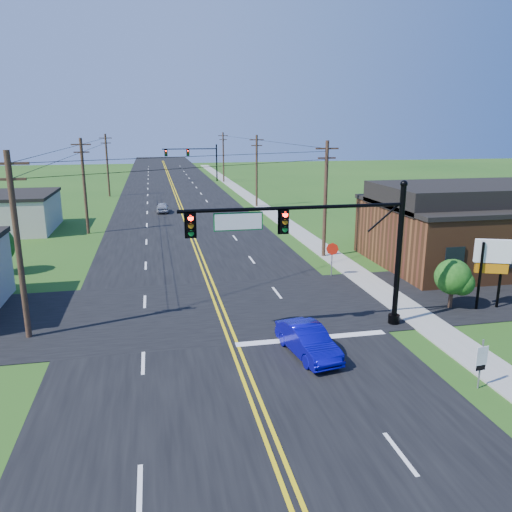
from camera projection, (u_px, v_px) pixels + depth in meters
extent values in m
plane|color=#224B15|center=(262.00, 433.00, 16.80)|extent=(260.00, 260.00, 0.00)
cube|color=black|center=(179.00, 207.00, 64.18)|extent=(16.00, 220.00, 0.04)
cube|color=black|center=(217.00, 309.00, 28.16)|extent=(70.00, 10.00, 0.04)
cube|color=gray|center=(277.00, 217.00, 56.75)|extent=(2.00, 160.00, 0.08)
cylinder|color=black|center=(398.00, 257.00, 25.20)|extent=(0.28, 0.28, 7.20)
cylinder|color=black|center=(394.00, 319.00, 26.04)|extent=(0.60, 0.60, 0.50)
sphere|color=black|center=(404.00, 184.00, 24.27)|extent=(0.36, 0.36, 0.36)
cylinder|color=black|center=(295.00, 208.00, 23.44)|extent=(11.00, 0.18, 0.18)
cube|color=#055F1E|center=(238.00, 221.00, 23.05)|extent=(2.30, 0.06, 0.85)
cylinder|color=black|center=(217.00, 162.00, 93.43)|extent=(0.28, 0.28, 7.20)
cylinder|color=black|center=(217.00, 180.00, 94.27)|extent=(0.60, 0.60, 0.50)
sphere|color=black|center=(216.00, 142.00, 92.50)|extent=(0.36, 0.36, 0.36)
cylinder|color=black|center=(189.00, 149.00, 91.85)|extent=(10.00, 0.18, 0.18)
cube|color=#055F1E|center=(172.00, 152.00, 91.36)|extent=(2.30, 0.06, 0.85)
cube|color=brown|center=(472.00, 234.00, 37.22)|extent=(14.00, 11.00, 4.40)
cube|color=black|center=(475.00, 203.00, 36.63)|extent=(14.20, 11.20, 0.30)
cylinder|color=#332217|center=(18.00, 248.00, 23.28)|extent=(0.28, 0.28, 9.00)
cube|color=#332217|center=(8.00, 164.00, 22.29)|extent=(1.80, 0.12, 0.12)
cube|color=#332217|center=(10.00, 179.00, 22.47)|extent=(1.40, 0.12, 0.12)
cylinder|color=#332217|center=(85.00, 187.00, 46.97)|extent=(0.28, 0.28, 9.00)
cube|color=#332217|center=(81.00, 144.00, 45.99)|extent=(1.80, 0.12, 0.12)
cube|color=#332217|center=(82.00, 152.00, 46.16)|extent=(1.40, 0.12, 0.12)
cylinder|color=#332217|center=(107.00, 166.00, 72.56)|extent=(0.28, 0.28, 9.00)
cube|color=#332217|center=(105.00, 138.00, 71.57)|extent=(1.80, 0.12, 0.12)
cube|color=#332217|center=(106.00, 143.00, 71.75)|extent=(1.40, 0.12, 0.12)
cylinder|color=#332217|center=(325.00, 200.00, 38.43)|extent=(0.28, 0.28, 9.00)
cube|color=#332217|center=(327.00, 149.00, 37.45)|extent=(1.80, 0.12, 0.12)
cube|color=#332217|center=(327.00, 158.00, 37.63)|extent=(1.40, 0.12, 0.12)
cylinder|color=#332217|center=(257.00, 171.00, 63.07)|extent=(0.28, 0.28, 9.00)
cube|color=#332217|center=(257.00, 140.00, 62.09)|extent=(1.80, 0.12, 0.12)
cube|color=#332217|center=(257.00, 146.00, 62.27)|extent=(1.40, 0.12, 0.12)
cylinder|color=#332217|center=(223.00, 157.00, 91.51)|extent=(0.28, 0.28, 9.00)
cube|color=#332217|center=(223.00, 136.00, 90.52)|extent=(1.80, 0.12, 0.12)
cube|color=#332217|center=(223.00, 140.00, 90.70)|extent=(1.40, 0.12, 0.12)
cylinder|color=#332217|center=(375.00, 232.00, 44.34)|extent=(0.24, 0.24, 1.85)
sphere|color=#154410|center=(376.00, 213.00, 43.92)|extent=(3.00, 3.00, 3.00)
cylinder|color=#332217|center=(451.00, 297.00, 28.18)|extent=(0.24, 0.24, 1.32)
sphere|color=#154410|center=(453.00, 277.00, 27.88)|extent=(2.00, 2.00, 2.00)
imported|color=#090693|center=(308.00, 341.00, 22.30)|extent=(2.13, 4.34, 1.37)
imported|color=#AEADB2|center=(162.00, 208.00, 59.59)|extent=(1.47, 3.56, 1.21)
cylinder|color=slate|center=(481.00, 364.00, 19.41)|extent=(0.07, 0.07, 2.07)
cube|color=white|center=(483.00, 350.00, 19.23)|extent=(0.52, 0.08, 0.28)
cube|color=white|center=(482.00, 359.00, 19.32)|extent=(0.52, 0.08, 0.52)
cube|color=black|center=(481.00, 368.00, 19.42)|extent=(0.42, 0.07, 0.21)
cylinder|color=slate|center=(332.00, 261.00, 34.04)|extent=(0.10, 0.10, 2.22)
cylinder|color=#B1190A|center=(332.00, 249.00, 33.80)|extent=(0.80, 0.36, 0.85)
cylinder|color=black|center=(480.00, 276.00, 27.65)|extent=(0.20, 0.20, 3.91)
cylinder|color=black|center=(501.00, 275.00, 27.90)|extent=(0.20, 0.20, 3.91)
cube|color=white|center=(493.00, 251.00, 27.42)|extent=(1.92, 0.94, 1.30)
cube|color=#CC720C|center=(491.00, 268.00, 27.67)|extent=(1.71, 0.84, 0.54)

